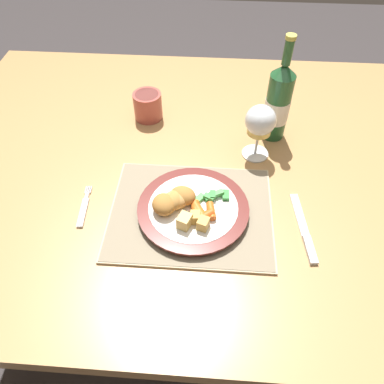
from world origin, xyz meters
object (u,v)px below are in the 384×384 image
wine_glass (260,123)px  drinking_cup (148,105)px  dining_table (200,179)px  bottle (278,103)px  dinner_plate (193,209)px  table_knife (305,233)px  fork (84,209)px

wine_glass → drinking_cup: 0.34m
dining_table → wine_glass: wine_glass is taller
bottle → wine_glass: bearing=-120.3°
dining_table → drinking_cup: drinking_cup is taller
dinner_plate → table_knife: dinner_plate is taller
table_knife → wine_glass: (-0.10, 0.25, 0.10)m
fork → table_knife: bearing=-3.8°
bottle → drinking_cup: bottle is taller
drinking_cup → bottle: bearing=-8.9°
bottle → drinking_cup: size_ratio=3.52×
dinner_plate → bottle: size_ratio=0.89×
dinner_plate → bottle: 0.37m
wine_glass → drinking_cup: bearing=155.2°
dinner_plate → table_knife: size_ratio=1.30×
fork → drinking_cup: 0.38m
dinner_plate → wine_glass: size_ratio=1.69×
dinner_plate → table_knife: bearing=-9.0°
wine_glass → bottle: (0.05, 0.09, 0.00)m
dining_table → bottle: bearing=30.9°
table_knife → dinner_plate: bearing=171.0°
table_knife → drinking_cup: bearing=135.6°
fork → drinking_cup: size_ratio=1.53×
fork → bottle: bottle is taller
drinking_cup → wine_glass: bearing=-24.8°
dining_table → dinner_plate: 0.21m
dining_table → fork: fork is taller
table_knife → fork: bearing=176.2°
dining_table → table_knife: table_knife is taller
fork → wine_glass: size_ratio=0.83×
wine_glass → table_knife: bearing=-68.8°
dining_table → fork: bearing=-143.8°
drinking_cup → table_knife: bearing=-44.4°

